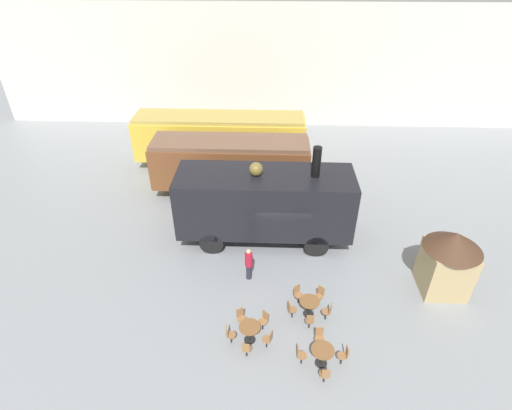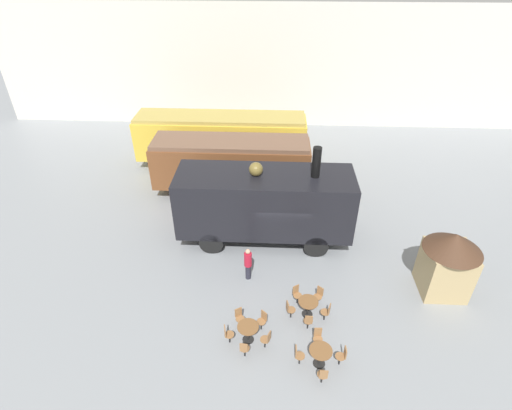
% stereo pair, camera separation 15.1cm
% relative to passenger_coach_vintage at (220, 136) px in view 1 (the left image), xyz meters
% --- Properties ---
extents(ground_plane, '(80.00, 80.00, 0.00)m').
position_rel_passenger_coach_vintage_xyz_m(ground_plane, '(3.93, -8.20, -2.03)').
color(ground_plane, gray).
extents(backdrop_wall, '(44.00, 0.15, 9.00)m').
position_rel_passenger_coach_vintage_xyz_m(backdrop_wall, '(3.93, 7.07, 2.47)').
color(backdrop_wall, silver).
rests_on(backdrop_wall, ground_plane).
extents(passenger_coach_vintage, '(10.82, 2.44, 3.42)m').
position_rel_passenger_coach_vintage_xyz_m(passenger_coach_vintage, '(0.00, 0.00, 0.00)').
color(passenger_coach_vintage, gold).
rests_on(passenger_coach_vintage, ground_plane).
extents(passenger_coach_wooden, '(8.87, 2.46, 3.35)m').
position_rel_passenger_coach_vintage_xyz_m(passenger_coach_wooden, '(1.02, -3.45, -0.02)').
color(passenger_coach_wooden, brown).
rests_on(passenger_coach_wooden, ground_plane).
extents(steam_locomotive, '(8.31, 2.73, 5.10)m').
position_rel_passenger_coach_vintage_xyz_m(steam_locomotive, '(3.07, -7.77, 0.17)').
color(steam_locomotive, black).
rests_on(steam_locomotive, ground_plane).
extents(cafe_table_near, '(0.81, 0.81, 0.76)m').
position_rel_passenger_coach_vintage_xyz_m(cafe_table_near, '(2.66, -13.99, -1.45)').
color(cafe_table_near, black).
rests_on(cafe_table_near, ground_plane).
extents(cafe_table_mid, '(0.80, 0.80, 0.74)m').
position_rel_passenger_coach_vintage_xyz_m(cafe_table_mid, '(4.97, -12.64, -1.46)').
color(cafe_table_mid, black).
rests_on(cafe_table_mid, ground_plane).
extents(cafe_table_far, '(0.82, 0.82, 0.76)m').
position_rel_passenger_coach_vintage_xyz_m(cafe_table_far, '(5.26, -14.89, -1.44)').
color(cafe_table_far, black).
rests_on(cafe_table_far, ground_plane).
extents(cafe_chair_0, '(0.36, 0.37, 0.87)m').
position_rel_passenger_coach_vintage_xyz_m(cafe_chair_0, '(2.57, -14.76, -1.52)').
color(cafe_chair_0, black).
rests_on(cafe_chair_0, ground_plane).
extents(cafe_chair_1, '(0.40, 0.38, 0.87)m').
position_rel_passenger_coach_vintage_xyz_m(cafe_chair_1, '(3.37, -14.31, -1.52)').
color(cafe_chair_1, black).
rests_on(cafe_chair_1, ground_plane).
extents(cafe_chair_2, '(0.40, 0.40, 0.87)m').
position_rel_passenger_coach_vintage_xyz_m(cafe_chair_2, '(3.18, -13.42, -1.52)').
color(cafe_chair_2, black).
rests_on(cafe_chair_2, ground_plane).
extents(cafe_chair_3, '(0.39, 0.40, 0.87)m').
position_rel_passenger_coach_vintage_xyz_m(cafe_chair_3, '(2.28, -13.32, -1.52)').
color(cafe_chair_3, black).
rests_on(cafe_chair_3, ground_plane).
extents(cafe_chair_4, '(0.38, 0.36, 0.87)m').
position_rel_passenger_coach_vintage_xyz_m(cafe_chair_4, '(1.90, -14.15, -1.52)').
color(cafe_chair_4, black).
rests_on(cafe_chair_4, ground_plane).
extents(cafe_chair_5, '(0.39, 0.37, 0.87)m').
position_rel_passenger_coach_vintage_xyz_m(cafe_chair_5, '(5.69, -12.90, -1.52)').
color(cafe_chair_5, black).
rests_on(cafe_chair_5, ground_plane).
extents(cafe_chair_6, '(0.40, 0.41, 0.87)m').
position_rel_passenger_coach_vintage_xyz_m(cafe_chair_6, '(5.45, -12.03, -1.52)').
color(cafe_chair_6, black).
rests_on(cafe_chair_6, ground_plane).
extents(cafe_chair_7, '(0.40, 0.40, 0.87)m').
position_rel_passenger_coach_vintage_xyz_m(cafe_chair_7, '(4.54, -12.00, -1.52)').
color(cafe_chair_7, black).
rests_on(cafe_chair_7, ground_plane).
extents(cafe_chair_8, '(0.39, 0.37, 0.87)m').
position_rel_passenger_coach_vintage_xyz_m(cafe_chair_8, '(4.23, -12.85, -1.52)').
color(cafe_chair_8, black).
rests_on(cafe_chair_8, ground_plane).
extents(cafe_chair_9, '(0.36, 0.36, 0.87)m').
position_rel_passenger_coach_vintage_xyz_m(cafe_chair_9, '(4.94, -13.41, -1.52)').
color(cafe_chair_9, black).
rests_on(cafe_chair_9, ground_plane).
extents(cafe_chair_10, '(0.36, 0.36, 0.87)m').
position_rel_passenger_coach_vintage_xyz_m(cafe_chair_10, '(5.29, -15.67, -1.52)').
color(cafe_chair_10, black).
rests_on(cafe_chair_10, ground_plane).
extents(cafe_chair_11, '(0.36, 0.36, 0.87)m').
position_rel_passenger_coach_vintage_xyz_m(cafe_chair_11, '(6.05, -14.86, -1.52)').
color(cafe_chair_11, black).
rests_on(cafe_chair_11, ground_plane).
extents(cafe_chair_12, '(0.36, 0.36, 0.87)m').
position_rel_passenger_coach_vintage_xyz_m(cafe_chair_12, '(5.24, -14.11, -1.52)').
color(cafe_chair_12, black).
rests_on(cafe_chair_12, ground_plane).
extents(cafe_chair_13, '(0.36, 0.36, 0.87)m').
position_rel_passenger_coach_vintage_xyz_m(cafe_chair_13, '(4.48, -14.91, -1.52)').
color(cafe_chair_13, black).
rests_on(cafe_chair_13, ground_plane).
extents(visitor_person, '(0.34, 0.34, 1.66)m').
position_rel_passenger_coach_vintage_xyz_m(visitor_person, '(2.45, -10.68, -1.13)').
color(visitor_person, '#262633').
rests_on(visitor_person, ground_plane).
extents(ticket_kiosk, '(2.34, 2.34, 3.00)m').
position_rel_passenger_coach_vintage_xyz_m(ticket_kiosk, '(10.75, -10.95, -0.36)').
color(ticket_kiosk, tan).
rests_on(ticket_kiosk, ground_plane).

